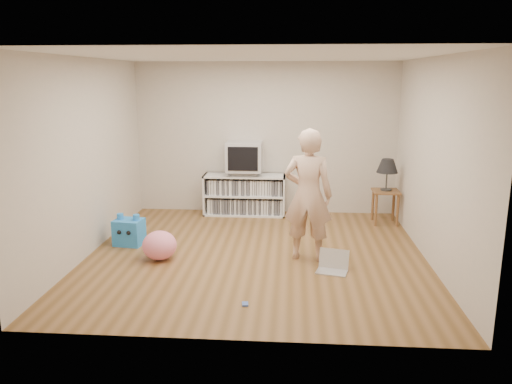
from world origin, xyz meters
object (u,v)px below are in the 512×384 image
Objects in this scene: dvd_deck at (244,173)px; laptop at (333,265)px; person at (308,195)px; plush_blue at (129,232)px; media_unit at (245,194)px; side_table at (385,198)px; crt_tv at (244,156)px; table_lamp at (387,167)px; plush_pink at (160,245)px.

dvd_deck is 2.93m from laptop.
person reaches higher than plush_blue.
media_unit reaches higher than laptop.
dvd_deck is 2.35m from plush_blue.
side_table is at bearing 27.40° from plush_blue.
person is 4.01× the size of laptop.
table_lamp is at bearing -8.90° from crt_tv.
person is at bearing -0.85° from plush_blue.
dvd_deck is 2.38m from table_lamp.
person is (1.03, -2.11, -0.16)m from crt_tv.
crt_tv reaches higher than plush_pink.
plush_blue is at bearing 179.04° from laptop.
table_lamp is (2.34, -0.37, -0.08)m from crt_tv.
crt_tv reaches higher than plush_blue.
media_unit is 2.47m from plush_pink.
person is (1.03, -2.13, 0.51)m from media_unit.
table_lamp reaches higher than media_unit.
plush_blue is 0.81m from plush_pink.
table_lamp is 3.84m from plush_pink.
dvd_deck is 0.26× the size of person.
crt_tv is 3.00m from laptop.
person reaches higher than dvd_deck.
table_lamp is 1.14× the size of plush_blue.
table_lamp is 2.19m from person.
crt_tv is 1.39× the size of laptop.
side_table is (2.34, -0.39, 0.07)m from media_unit.
media_unit is at bearing 90.00° from crt_tv.
person reaches higher than crt_tv.
dvd_deck is 0.82× the size of side_table.
side_table is 2.39m from laptop.
laptop is 2.26m from plush_pink.
plush_pink is (-0.90, -2.28, -0.83)m from crt_tv.
media_unit is at bearing -55.09° from person.
crt_tv is 1.34× the size of plush_pink.
side_table is 1.22× the size of plush_pink.
crt_tv is 1.09× the size of side_table.
crt_tv is at bearing 171.10° from side_table.
plush_blue is (-1.49, -1.73, -0.54)m from dvd_deck.
plush_pink is (-3.24, -1.91, -0.23)m from side_table.
side_table is 0.53m from table_lamp.
plush_pink is at bearing -149.48° from side_table.
person reaches higher than side_table.
laptop is 2.94m from plush_blue.
media_unit is 2.88m from laptop.
media_unit is 2.72× the size of table_lamp.
dvd_deck reaches higher than laptop.
laptop is at bearing -7.57° from plush_blue.
side_table is 3.77m from plush_pink.
laptop is 0.95× the size of plush_blue.
dvd_deck is at bearing 171.02° from side_table.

